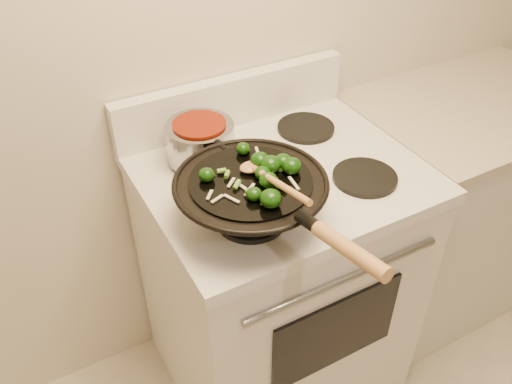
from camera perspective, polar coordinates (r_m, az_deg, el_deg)
stove at (r=1.84m, az=2.23°, el=-9.02°), size 0.78×0.67×1.08m
counter_unit at (r=2.31m, az=20.03°, el=-0.93°), size 0.86×0.62×0.91m
wok at (r=1.32m, az=-0.44°, el=-0.60°), size 0.38×0.63×0.18m
stirfry at (r=1.29m, az=0.95°, el=2.07°), size 0.25×0.26×0.04m
wooden_spoon at (r=1.26m, az=1.11°, el=1.68°), size 0.06×0.28×0.08m
saucepan at (r=1.55m, az=-5.84°, el=5.36°), size 0.19×0.31×0.11m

